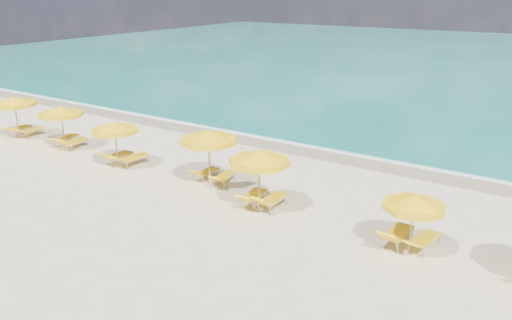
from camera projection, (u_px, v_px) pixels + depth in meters
The scene contains 23 objects.
ground_plane at pixel (237, 197), 20.83m from camera, with size 120.00×120.00×0.00m, color beige.
ocean at pixel (470, 61), 58.85m from camera, with size 120.00×80.00×0.30m, color #136C5F.
wet_sand_band at pixel (316, 151), 26.69m from camera, with size 120.00×2.60×0.01m, color tan.
foam_line at pixel (322, 147), 27.33m from camera, with size 120.00×1.20×0.03m, color white.
whitecap_near at pixel (301, 103), 37.38m from camera, with size 14.00×0.36×0.05m, color white.
umbrella_0 at pixel (14, 102), 28.32m from camera, with size 2.87×2.87×2.49m.
umbrella_1 at pixel (61, 111), 26.50m from camera, with size 2.88×2.88×2.38m.
umbrella_2 at pixel (115, 128), 23.74m from camera, with size 2.79×2.79×2.30m.
umbrella_3 at pixel (208, 137), 21.44m from camera, with size 2.92×2.92×2.59m.
umbrella_4 at pixel (259, 158), 19.13m from camera, with size 3.20×3.20×2.46m.
umbrella_5 at pixel (414, 203), 15.98m from camera, with size 2.46×2.46×2.08m.
lounger_0_left at pixel (20, 131), 29.52m from camera, with size 0.97×1.97×0.76m.
lounger_0_right at pixel (32, 133), 29.21m from camera, with size 0.78×1.86×0.74m.
lounger_1_left at pixel (66, 141), 27.64m from camera, with size 0.98×2.01×0.70m.
lounger_1_right at pixel (75, 144), 26.99m from camera, with size 0.91×1.91×0.81m.
lounger_2_left at pixel (118, 158), 24.83m from camera, with size 0.83×1.88×0.85m.
lounger_2_right at pixel (133, 161), 24.45m from camera, with size 0.85×2.01×0.78m.
lounger_3_left at pixel (206, 175), 22.73m from camera, with size 0.64×1.66×0.74m.
lounger_3_right at pixel (224, 179), 22.15m from camera, with size 0.90×1.82×0.72m.
lounger_4_left at pixel (253, 199), 20.07m from camera, with size 0.89×1.93×0.81m.
lounger_4_right at pixel (272, 203), 19.71m from camera, with size 0.67×1.88×0.85m.
lounger_5_left at pixel (397, 238), 16.97m from camera, with size 0.79×1.98×0.89m.
lounger_5_right at pixel (424, 243), 16.69m from camera, with size 0.92×1.85×0.65m.
Camera 1 is at (11.10, -15.63, 8.34)m, focal length 35.00 mm.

